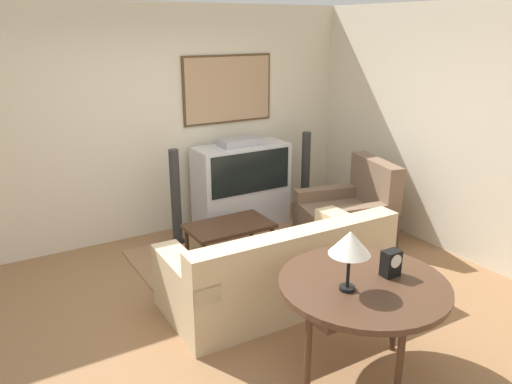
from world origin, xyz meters
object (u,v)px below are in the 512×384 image
at_px(coffee_table, 229,228).
at_px(couch, 279,272).
at_px(console_table, 363,290).
at_px(table_lamp, 350,244).
at_px(tv, 242,185).
at_px(armchair, 348,217).
at_px(speaker_tower_right, 305,176).
at_px(mantel_clock, 391,263).
at_px(speaker_tower_left, 176,200).

bearing_deg(coffee_table, couch, -91.76).
xyz_separation_m(console_table, table_lamp, (-0.18, -0.02, 0.40)).
bearing_deg(tv, table_lamp, -105.95).
height_order(armchair, speaker_tower_right, speaker_tower_right).
distance_m(tv, table_lamp, 3.14).
bearing_deg(armchair, console_table, -26.39).
xyz_separation_m(armchair, mantel_clock, (-1.28, -1.88, 0.54)).
bearing_deg(table_lamp, speaker_tower_right, 58.37).
bearing_deg(table_lamp, tv, 74.05).
bearing_deg(armchair, coffee_table, -90.39).
relative_size(couch, speaker_tower_left, 1.82).
relative_size(armchair, table_lamp, 2.58).
height_order(couch, mantel_clock, mantel_clock).
distance_m(mantel_clock, speaker_tower_right, 3.21).
bearing_deg(couch, speaker_tower_left, -79.02).
bearing_deg(tv, coffee_table, -127.32).
height_order(tv, speaker_tower_left, tv).
bearing_deg(tv, speaker_tower_right, -5.92).
bearing_deg(mantel_clock, tv, 81.35).
bearing_deg(speaker_tower_left, console_table, -85.03).
xyz_separation_m(console_table, mantel_clock, (0.22, -0.02, 0.16)).
distance_m(tv, speaker_tower_left, 0.93).
xyz_separation_m(couch, table_lamp, (-0.23, -1.18, 0.79)).
relative_size(mantel_clock, speaker_tower_left, 0.17).
height_order(coffee_table, console_table, console_table).
bearing_deg(speaker_tower_right, table_lamp, -121.63).
xyz_separation_m(console_table, speaker_tower_left, (-0.25, 2.86, -0.15)).
bearing_deg(tv, armchair, -53.04).
xyz_separation_m(console_table, speaker_tower_right, (1.60, 2.86, -0.15)).
height_order(console_table, table_lamp, table_lamp).
xyz_separation_m(table_lamp, mantel_clock, (0.40, -0.00, -0.24)).
bearing_deg(couch, table_lamp, 79.79).
bearing_deg(table_lamp, speaker_tower_left, 91.45).
relative_size(coffee_table, speaker_tower_left, 0.81).
bearing_deg(coffee_table, armchair, -12.90).
height_order(couch, armchair, armchair).
bearing_deg(console_table, couch, 87.26).
bearing_deg(tv, console_table, -102.88).
bearing_deg(tv, mantel_clock, -98.65).
bearing_deg(mantel_clock, armchair, 55.85).
bearing_deg(console_table, tv, 77.12).
bearing_deg(armchair, tv, -130.53).
relative_size(armchair, speaker_tower_right, 0.98).
relative_size(armchair, coffee_table, 1.21).
bearing_deg(couch, speaker_tower_right, -131.32).
distance_m(couch, mantel_clock, 1.31).
bearing_deg(speaker_tower_left, couch, -79.89).
height_order(armchair, speaker_tower_left, speaker_tower_left).
height_order(coffee_table, speaker_tower_left, speaker_tower_left).
distance_m(couch, speaker_tower_right, 2.31).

